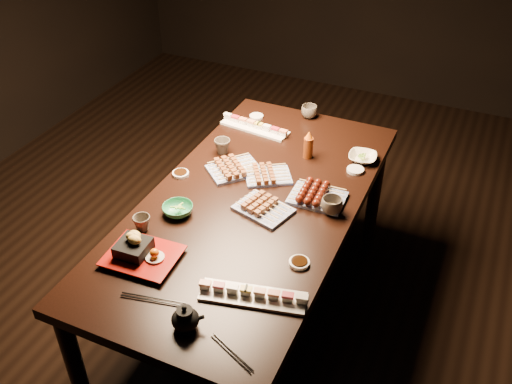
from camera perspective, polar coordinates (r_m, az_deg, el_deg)
ground at (r=3.35m, az=-2.78°, el=-6.93°), size 5.00×5.00×0.00m
dining_table at (r=2.79m, az=-0.43°, el=-7.13°), size 0.93×1.81×0.75m
sushi_platter_near at (r=2.09m, az=-0.31°, el=-10.09°), size 0.40×0.19×0.05m
sushi_platter_far at (r=3.07m, az=-0.11°, el=6.70°), size 0.39×0.15×0.05m
yakitori_plate_center at (r=2.68m, az=1.21°, el=1.91°), size 0.26×0.24×0.05m
yakitori_plate_right at (r=2.47m, az=0.75°, el=-1.34°), size 0.27×0.23×0.06m
yakitori_plate_left at (r=2.73m, az=-2.19°, el=2.61°), size 0.29×0.30×0.06m
tsukune_plate at (r=2.55m, az=6.17°, el=-0.19°), size 0.25×0.19×0.06m
edamame_bowl_green at (r=2.49m, az=-7.82°, el=-1.77°), size 0.15×0.15×0.04m
edamame_bowl_cream at (r=2.86m, az=10.61°, el=3.41°), size 0.15×0.15×0.03m
tempura_tray at (r=2.27m, az=-11.36°, el=-5.63°), size 0.29×0.24×0.10m
teacup_near_left at (r=2.42m, az=-11.33°, el=-3.09°), size 0.08×0.08×0.07m
teacup_mid_right at (r=2.48m, az=7.58°, el=-1.35°), size 0.11×0.11×0.07m
teacup_far_left at (r=2.87m, az=-3.38°, el=4.59°), size 0.09×0.09×0.08m
teacup_far_right at (r=3.20m, az=5.35°, el=8.01°), size 0.10×0.10×0.07m
teapot at (r=2.00m, az=-7.11°, el=-12.30°), size 0.15×0.15×0.10m
condiment_bottle at (r=2.82m, az=5.26°, el=4.76°), size 0.06×0.06×0.15m
sauce_dish_west at (r=2.74m, az=-7.55°, el=1.84°), size 0.09×0.09×0.01m
sauce_dish_east at (r=2.78m, az=9.90°, el=2.18°), size 0.10×0.10×0.01m
sauce_dish_se at (r=2.24m, az=4.34°, el=-7.05°), size 0.10×0.10×0.01m
sauce_dish_nw at (r=3.19m, az=0.04°, el=7.56°), size 0.09×0.09×0.01m
chopsticks_near at (r=2.13m, az=-10.25°, el=-10.53°), size 0.24×0.07×0.01m
chopsticks_se at (r=1.95m, az=-2.45°, el=-15.75°), size 0.19×0.10×0.01m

